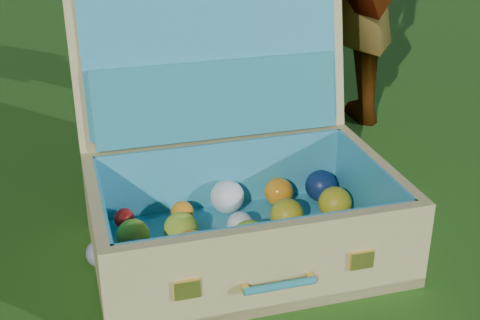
# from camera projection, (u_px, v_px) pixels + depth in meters

# --- Properties ---
(ground) EXTENTS (60.00, 60.00, 0.00)m
(ground) POSITION_uv_depth(u_px,v_px,m) (279.00, 277.00, 1.50)
(ground) COLOR #215114
(ground) RESTS_ON ground
(stray_ball) EXTENTS (0.07, 0.07, 0.07)m
(stray_ball) POSITION_uv_depth(u_px,v_px,m) (101.00, 253.00, 1.53)
(stray_ball) COLOR #4165A9
(stray_ball) RESTS_ON ground
(suitcase) EXTENTS (0.78, 0.70, 0.66)m
(suitcase) POSITION_uv_depth(u_px,v_px,m) (234.00, 168.00, 1.58)
(suitcase) COLOR #CFB96F
(suitcase) RESTS_ON ground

